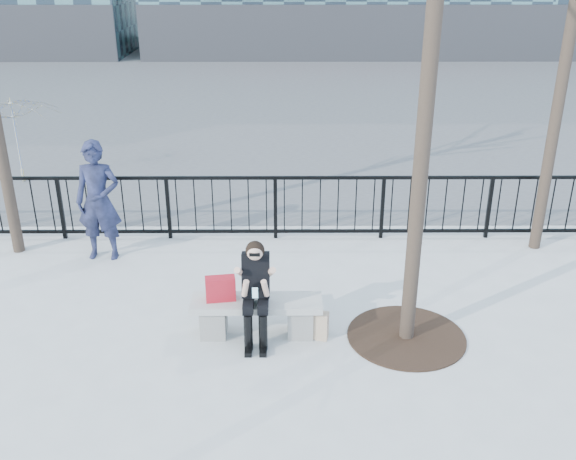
{
  "coord_description": "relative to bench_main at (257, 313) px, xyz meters",
  "views": [
    {
      "loc": [
        0.36,
        -7.02,
        4.51
      ],
      "look_at": [
        0.4,
        0.8,
        1.1
      ],
      "focal_mm": 40.0,
      "sensor_mm": 36.0,
      "label": 1
    }
  ],
  "objects": [
    {
      "name": "ground",
      "position": [
        0.0,
        0.0,
        -0.3
      ],
      "size": [
        120.0,
        120.0,
        0.0
      ],
      "primitive_type": "plane",
      "color": "#A5A6A1",
      "rests_on": "ground"
    },
    {
      "name": "street_surface",
      "position": [
        0.0,
        15.0,
        -0.3
      ],
      "size": [
        60.0,
        23.0,
        0.01
      ],
      "primitive_type": "cube",
      "color": "#474747",
      "rests_on": "ground"
    },
    {
      "name": "railing",
      "position": [
        0.0,
        3.0,
        0.25
      ],
      "size": [
        14.0,
        0.06,
        1.1
      ],
      "color": "black",
      "rests_on": "ground"
    },
    {
      "name": "tree_grate",
      "position": [
        1.9,
        -0.1,
        -0.29
      ],
      "size": [
        1.5,
        1.5,
        0.02
      ],
      "primitive_type": "cylinder",
      "color": "black",
      "rests_on": "ground"
    },
    {
      "name": "bench_main",
      "position": [
        0.0,
        0.0,
        0.0
      ],
      "size": [
        1.65,
        0.46,
        0.49
      ],
      "color": "slate",
      "rests_on": "ground"
    },
    {
      "name": "seated_woman",
      "position": [
        0.0,
        -0.16,
        0.37
      ],
      "size": [
        0.5,
        0.64,
        1.34
      ],
      "color": "black",
      "rests_on": "ground"
    },
    {
      "name": "handbag",
      "position": [
        -0.45,
        0.02,
        0.34
      ],
      "size": [
        0.39,
        0.23,
        0.31
      ],
      "primitive_type": "cube",
      "rotation": [
        0.0,
        0.0,
        0.15
      ],
      "color": "#B21522",
      "rests_on": "bench_main"
    },
    {
      "name": "shopping_bag",
      "position": [
        0.71,
        -0.09,
        -0.12
      ],
      "size": [
        0.41,
        0.23,
        0.36
      ],
      "primitive_type": "cube",
      "rotation": [
        0.0,
        0.0,
        -0.25
      ],
      "color": "beige",
      "rests_on": "ground"
    },
    {
      "name": "standing_man",
      "position": [
        -2.53,
        2.27,
        0.66
      ],
      "size": [
        0.71,
        0.48,
        1.91
      ],
      "primitive_type": "imported",
      "rotation": [
        0.0,
        0.0,
        -0.03
      ],
      "color": "black",
      "rests_on": "ground"
    },
    {
      "name": "vendor_umbrella",
      "position": [
        -5.19,
        5.86,
        0.6
      ],
      "size": [
        2.07,
        2.11,
        1.8
      ],
      "primitive_type": "imported",
      "rotation": [
        0.0,
        0.0,
        -0.06
      ],
      "color": "yellow",
      "rests_on": "ground"
    }
  ]
}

